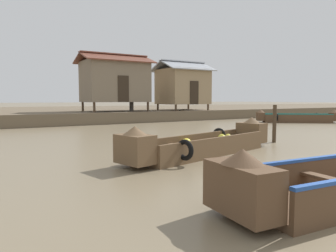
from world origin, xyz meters
The scene contains 8 objects.
ground_plane centered at (0.00, 10.00, 0.00)m, with size 300.00×300.00×0.00m, color #7A6B51.
riverbank_strip centered at (0.00, 27.43, 0.38)m, with size 160.00×20.00×0.75m, color brown.
banana_boat centered at (-0.26, 5.47, 0.34)m, with size 5.86×2.46×0.99m.
fishing_skiff_distant centered at (13.11, 12.30, 0.31)m, with size 4.82×3.93×0.89m.
stilt_house_mid_left centered at (2.69, 19.81, 2.92)m, with size 5.08×3.53×4.13m.
stilt_house_mid_right centered at (8.48, 19.66, 2.69)m, with size 4.19×3.66×3.96m.
vendor_person centered at (3.56, 18.91, 1.68)m, with size 0.44×0.44×1.66m.
mooring_post centered at (3.56, 6.20, 0.70)m, with size 0.14×0.14×1.41m, color #423323.
Camera 1 is at (-5.93, -1.76, 1.61)m, focal length 33.74 mm.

